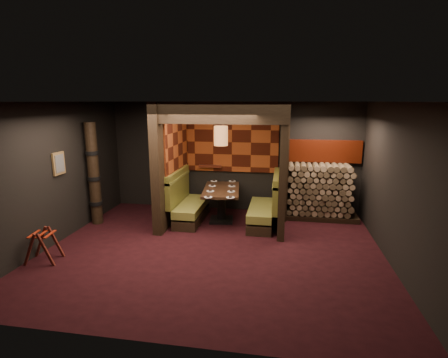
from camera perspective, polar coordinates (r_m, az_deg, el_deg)
floor at (r=6.99m, az=-1.81°, el=-11.65°), size 6.50×5.50×0.02m
ceiling at (r=6.38m, az=-1.99°, el=12.58°), size 6.50×5.50×0.02m
wall_back at (r=9.21m, az=1.51°, el=3.63°), size 6.50×0.02×2.85m
wall_front at (r=3.98m, az=-9.86°, el=-8.75°), size 6.50×0.02×2.85m
wall_left at (r=7.85m, az=-25.91°, el=0.78°), size 0.02×5.50×2.85m
wall_right at (r=6.71m, az=26.54°, el=-1.11°), size 0.02×5.50×2.85m
partition_left at (r=8.44m, az=-8.68°, el=2.66°), size 0.20×2.20×2.85m
partition_right at (r=8.08m, az=9.62°, el=2.18°), size 0.15×2.10×2.85m
header_beam at (r=7.07m, az=-1.02°, el=10.73°), size 2.85×0.18×0.44m
tapa_back_panel at (r=9.11m, az=1.32°, el=6.04°), size 2.40×0.06×1.55m
tapa_side_panel at (r=8.51m, az=-7.64°, el=5.67°), size 0.04×1.85×1.45m
lacquer_shelf at (r=9.25m, az=-2.28°, el=2.12°), size 0.60×0.12×0.07m
booth_bench_left at (r=8.57m, az=-5.98°, el=-4.16°), size 0.68×1.60×1.14m
booth_bench_right at (r=8.28m, az=6.80°, el=-4.78°), size 0.68×1.60×1.14m
dining_table at (r=8.42m, az=-0.43°, el=-3.15°), size 1.01×1.63×0.81m
place_settings at (r=8.35m, az=-0.43°, el=-1.51°), size 0.84×1.81×0.03m
pendant_lamp at (r=8.09m, az=-0.51°, el=7.08°), size 0.32×0.32×0.99m
framed_picture at (r=7.87m, az=-25.37°, el=2.31°), size 0.05×0.36×0.46m
luggage_rack at (r=7.23m, az=-27.44°, el=-9.47°), size 0.64×0.50×0.64m
totem_column at (r=8.69m, az=-20.49°, el=0.68°), size 0.31×0.31×2.40m
firewood_stack at (r=8.93m, az=15.79°, el=-2.02°), size 1.73×0.70×1.36m
mosaic_header at (r=9.07m, az=15.94°, el=4.39°), size 1.83×0.10×0.56m
bay_front_post at (r=8.33m, az=10.24°, el=2.48°), size 0.08×0.08×2.85m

